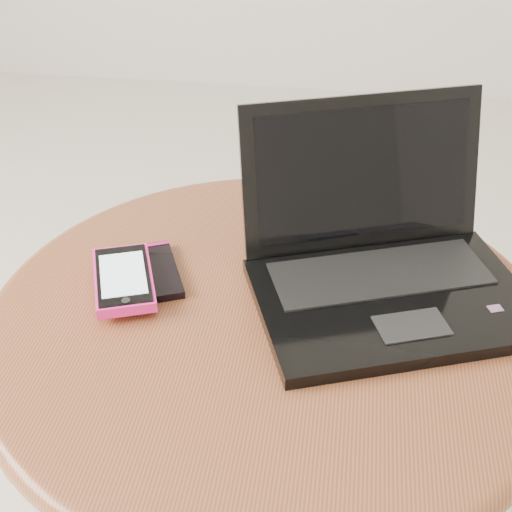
# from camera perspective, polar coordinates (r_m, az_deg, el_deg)

# --- Properties ---
(table) EXTENTS (0.68, 0.68, 0.54)m
(table) POSITION_cam_1_polar(r_m,az_deg,el_deg) (0.95, 0.93, -9.68)
(table) COLOR brown
(table) RESTS_ON ground
(laptop) EXTENTS (0.39, 0.36, 0.21)m
(laptop) POSITION_cam_1_polar(r_m,az_deg,el_deg) (0.90, 9.85, -0.46)
(laptop) COLOR black
(laptop) RESTS_ON table
(phone_black) EXTENTS (0.10, 0.13, 0.01)m
(phone_black) POSITION_cam_1_polar(r_m,az_deg,el_deg) (0.94, -8.03, -1.21)
(phone_black) COLOR black
(phone_black) RESTS_ON table
(phone_pink) EXTENTS (0.11, 0.14, 0.02)m
(phone_pink) POSITION_cam_1_polar(r_m,az_deg,el_deg) (0.91, -10.25, -1.76)
(phone_pink) COLOR #FE248C
(phone_pink) RESTS_ON phone_black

